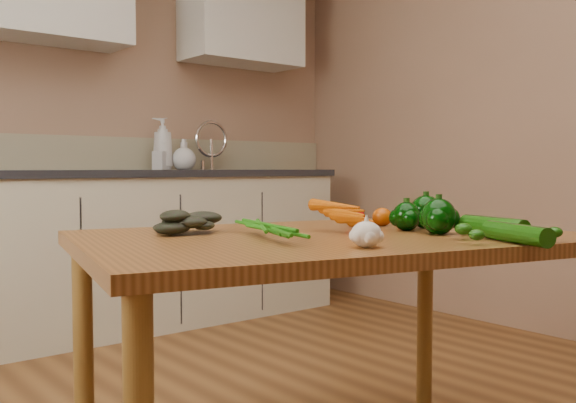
# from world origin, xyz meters

# --- Properties ---
(room) EXTENTS (4.04, 5.04, 2.64)m
(room) POSITION_xyz_m (0.00, 0.17, 1.25)
(room) COLOR brown
(room) RESTS_ON ground
(counter_run) EXTENTS (2.84, 0.64, 1.14)m
(counter_run) POSITION_xyz_m (0.21, 2.19, 0.46)
(counter_run) COLOR beige
(counter_run) RESTS_ON ground
(table) EXTENTS (1.52, 1.17, 0.73)m
(table) POSITION_xyz_m (-0.06, 0.10, 0.65)
(table) COLOR brown
(table) RESTS_ON ground
(soap_bottle_a) EXTENTS (0.17, 0.17, 0.32)m
(soap_bottle_a) POSITION_xyz_m (0.60, 2.31, 1.06)
(soap_bottle_a) COLOR silver
(soap_bottle_a) RESTS_ON counter_run
(soap_bottle_b) EXTENTS (0.10, 0.10, 0.17)m
(soap_bottle_b) POSITION_xyz_m (0.57, 2.29, 0.98)
(soap_bottle_b) COLOR silver
(soap_bottle_b) RESTS_ON counter_run
(soap_bottle_c) EXTENTS (0.21, 0.21, 0.19)m
(soap_bottle_c) POSITION_xyz_m (0.73, 2.28, 0.99)
(soap_bottle_c) COLOR silver
(soap_bottle_c) RESTS_ON counter_run
(carrot_bunch) EXTENTS (0.29, 0.25, 0.07)m
(carrot_bunch) POSITION_xyz_m (-0.09, 0.08, 0.76)
(carrot_bunch) COLOR #C85604
(carrot_bunch) RESTS_ON table
(leafy_greens) EXTENTS (0.19, 0.17, 0.10)m
(leafy_greens) POSITION_xyz_m (-0.36, 0.38, 0.77)
(leafy_greens) COLOR black
(leafy_greens) RESTS_ON table
(garlic_bulb) EXTENTS (0.07, 0.07, 0.06)m
(garlic_bulb) POSITION_xyz_m (-0.20, -0.18, 0.76)
(garlic_bulb) COLOR silver
(garlic_bulb) RESTS_ON table
(pepper_a) EXTENTS (0.08, 0.08, 0.08)m
(pepper_a) POSITION_xyz_m (0.19, 0.03, 0.77)
(pepper_a) COLOR black
(pepper_a) RESTS_ON table
(pepper_b) EXTENTS (0.10, 0.10, 0.10)m
(pepper_b) POSITION_xyz_m (0.30, 0.05, 0.78)
(pepper_b) COLOR black
(pepper_b) RESTS_ON table
(pepper_c) EXTENTS (0.10, 0.10, 0.10)m
(pepper_c) POSITION_xyz_m (0.18, -0.09, 0.77)
(pepper_c) COLOR black
(pepper_c) RESTS_ON table
(tomato_a) EXTENTS (0.07, 0.07, 0.06)m
(tomato_a) POSITION_xyz_m (0.15, 0.21, 0.76)
(tomato_a) COLOR #960208
(tomato_a) RESTS_ON table
(tomato_b) EXTENTS (0.06, 0.06, 0.06)m
(tomato_b) POSITION_xyz_m (0.24, 0.17, 0.76)
(tomato_b) COLOR #B94604
(tomato_b) RESTS_ON table
(tomato_c) EXTENTS (0.07, 0.07, 0.07)m
(tomato_c) POSITION_xyz_m (0.35, 0.18, 0.76)
(tomato_c) COLOR #B94604
(tomato_c) RESTS_ON table
(zucchini_a) EXTENTS (0.10, 0.22, 0.06)m
(zucchini_a) POSITION_xyz_m (0.22, -0.24, 0.75)
(zucchini_a) COLOR #0F4307
(zucchini_a) RESTS_ON table
(zucchini_b) EXTENTS (0.13, 0.23, 0.05)m
(zucchini_b) POSITION_xyz_m (0.15, -0.35, 0.75)
(zucchini_b) COLOR #0F4307
(zucchini_b) RESTS_ON table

